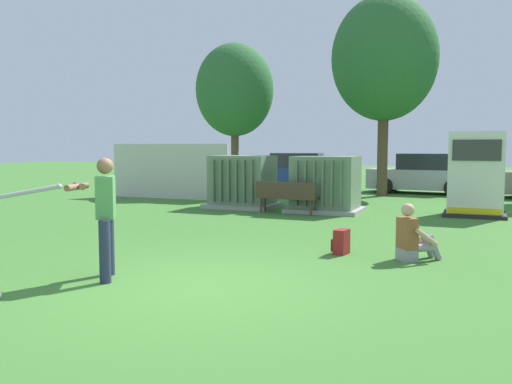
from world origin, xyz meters
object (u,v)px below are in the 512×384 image
(seated_spectator, at_px, (412,238))
(parked_car_leftmost, at_px, (295,173))
(transformer_west, at_px, (243,182))
(transformer_mid_west, at_px, (326,185))
(park_bench, at_px, (286,195))
(generator_enclosure, at_px, (476,175))
(batter, at_px, (102,212))
(backpack, at_px, (341,242))
(parked_car_left_of_center, at_px, (423,175))

(seated_spectator, distance_m, parked_car_leftmost, 14.71)
(transformer_west, bearing_deg, transformer_mid_west, -2.69)
(park_bench, height_order, seated_spectator, seated_spectator)
(generator_enclosure, bearing_deg, seated_spectator, -98.06)
(transformer_west, relative_size, batter, 1.21)
(backpack, relative_size, parked_car_leftmost, 0.10)
(batter, bearing_deg, transformer_west, 101.55)
(seated_spectator, distance_m, parked_car_left_of_center, 13.52)
(transformer_mid_west, relative_size, parked_car_left_of_center, 0.49)
(transformer_mid_west, bearing_deg, park_bench, -134.19)
(generator_enclosure, distance_m, backpack, 6.94)
(seated_spectator, bearing_deg, transformer_west, 133.88)
(generator_enclosure, xyz_separation_m, park_bench, (-4.92, -1.57, -0.60))
(transformer_west, relative_size, parked_car_leftmost, 0.48)
(backpack, distance_m, parked_car_leftmost, 14.18)
(park_bench, relative_size, parked_car_left_of_center, 0.42)
(seated_spectator, relative_size, parked_car_left_of_center, 0.22)
(transformer_west, xyz_separation_m, batter, (1.85, -9.06, 0.19))
(generator_enclosure, xyz_separation_m, seated_spectator, (-0.93, -6.57, -0.76))
(transformer_west, xyz_separation_m, generator_enclosure, (6.74, 0.53, 0.35))
(parked_car_leftmost, bearing_deg, park_bench, -73.04)
(transformer_mid_west, relative_size, backpack, 4.77)
(generator_enclosure, relative_size, backpack, 5.23)
(seated_spectator, bearing_deg, generator_enclosure, 81.94)
(transformer_west, distance_m, transformer_mid_west, 2.71)
(backpack, bearing_deg, generator_enclosure, 71.75)
(batter, bearing_deg, generator_enclosure, 63.01)
(generator_enclosure, bearing_deg, parked_car_leftmost, 138.22)
(park_bench, distance_m, parked_car_leftmost, 8.58)
(transformer_west, height_order, backpack, transformer_west)
(generator_enclosure, bearing_deg, parked_car_left_of_center, 106.17)
(parked_car_leftmost, bearing_deg, seated_spectator, -63.82)
(park_bench, bearing_deg, transformer_west, 150.23)
(transformer_west, bearing_deg, seated_spectator, -46.12)
(seated_spectator, relative_size, backpack, 2.19)
(transformer_west, height_order, seated_spectator, transformer_west)
(transformer_west, height_order, transformer_mid_west, same)
(park_bench, relative_size, parked_car_leftmost, 0.42)
(transformer_west, distance_m, generator_enclosure, 6.77)
(transformer_west, xyz_separation_m, park_bench, (1.82, -1.04, -0.25))
(seated_spectator, height_order, parked_car_leftmost, parked_car_leftmost)
(batter, height_order, seated_spectator, batter)
(transformer_mid_west, xyz_separation_m, generator_enclosure, (4.03, 0.66, 0.35))
(park_bench, bearing_deg, transformer_mid_west, 45.81)
(generator_enclosure, distance_m, parked_car_left_of_center, 7.19)
(seated_spectator, bearing_deg, batter, -142.62)
(transformer_mid_west, xyz_separation_m, park_bench, (-0.89, -0.91, -0.25))
(generator_enclosure, xyz_separation_m, parked_car_left_of_center, (-2.00, 6.90, -0.38))
(transformer_west, bearing_deg, parked_car_leftmost, 95.46)
(batter, relative_size, seated_spectator, 1.81)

